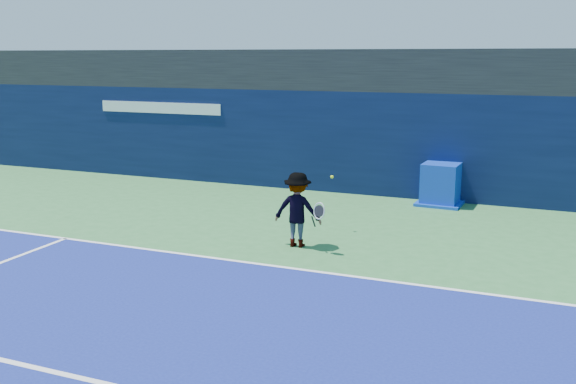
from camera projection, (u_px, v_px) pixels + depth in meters
name	position (u px, v px, depth m)	size (l,w,h in m)	color
ground	(191.00, 324.00, 9.79)	(80.00, 80.00, 0.00)	#326F38
baseline	(270.00, 265.00, 12.51)	(24.00, 0.10, 0.01)	white
stadium_band	(382.00, 70.00, 19.46)	(36.00, 3.00, 1.20)	black
back_wall_assembly	(371.00, 142.00, 18.99)	(36.00, 1.03, 3.00)	#091334
equipment_cart	(441.00, 186.00, 17.59)	(1.26, 1.26, 1.14)	#0B2CA4
tennis_player	(298.00, 210.00, 13.65)	(1.28, 0.72, 1.61)	silver
tennis_ball	(332.00, 177.00, 14.78)	(0.07, 0.07, 0.07)	#BBDF18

